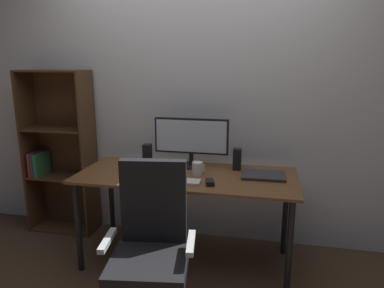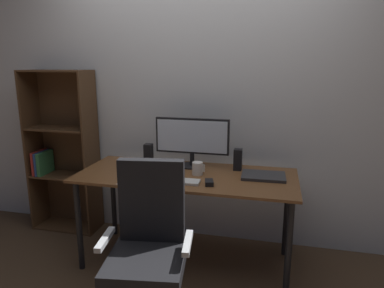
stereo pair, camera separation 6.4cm
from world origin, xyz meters
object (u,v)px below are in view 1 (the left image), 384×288
keyboard (181,181)px  office_chair (151,255)px  laptop (263,175)px  speaker_right (237,159)px  mouse (210,182)px  speaker_left (147,154)px  bookshelf (60,153)px  monitor (191,139)px  coffee_mug (197,168)px  desk (186,184)px

keyboard → office_chair: size_ratio=0.29×
laptop → speaker_right: speaker_right is taller
mouse → laptop: (0.36, 0.25, -0.01)m
speaker_left → office_chair: bearing=-70.0°
keyboard → mouse: bearing=-0.7°
laptop → bookshelf: bearing=169.4°
monitor → bookshelf: 1.32m
monitor → speaker_left: (-0.37, -0.01, -0.15)m
monitor → keyboard: bearing=-88.7°
keyboard → coffee_mug: size_ratio=2.95×
monitor → laptop: (0.58, -0.15, -0.22)m
coffee_mug → laptop: coffee_mug is taller
keyboard → speaker_right: bearing=45.4°
desk → office_chair: office_chair is taller
mouse → laptop: size_ratio=0.30×
office_chair → bookshelf: (-1.25, 1.05, 0.28)m
keyboard → speaker_left: size_ratio=1.71×
bookshelf → speaker_left: bearing=-9.1°
mouse → speaker_left: 0.71m
laptop → bookshelf: size_ratio=0.21×
office_chair → speaker_right: bearing=56.6°
bookshelf → desk: bearing=-15.0°
mouse → speaker_left: size_ratio=0.56×
monitor → bookshelf: (-1.29, 0.14, -0.23)m
desk → keyboard: bearing=-88.9°
speaker_left → speaker_right: 0.75m
coffee_mug → office_chair: office_chair is taller
keyboard → laptop: (0.57, 0.25, 0.00)m
keyboard → coffee_mug: coffee_mug is taller
monitor → office_chair: size_ratio=0.60×
office_chair → mouse: bearing=54.4°
desk → office_chair: 0.74m
speaker_left → mouse: bearing=-33.2°
speaker_left → bookshelf: size_ratio=0.11×
laptop → monitor: bearing=163.9°
coffee_mug → speaker_right: speaker_right is taller
desk → speaker_right: (0.37, 0.20, 0.17)m
coffee_mug → speaker_left: size_ratio=0.58×
coffee_mug → laptop: size_ratio=0.31×
coffee_mug → speaker_left: (-0.47, 0.19, 0.04)m
coffee_mug → bookshelf: (-1.38, 0.34, -0.05)m
monitor → speaker_right: monitor is taller
coffee_mug → laptop: (0.49, 0.05, -0.04)m
keyboard → laptop: 0.63m
speaker_right → speaker_left: bearing=180.0°
coffee_mug → laptop: bearing=6.2°
speaker_left → office_chair: size_ratio=0.17×
monitor → speaker_left: bearing=-178.8°
desk → monitor: 0.38m
desk → laptop: size_ratio=5.20×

